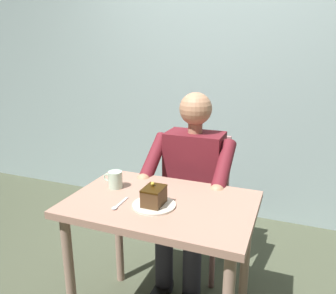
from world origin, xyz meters
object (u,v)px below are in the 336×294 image
Objects in this scene: cake_slice at (154,196)px; seated_person at (190,186)px; coffee_cup at (115,179)px; dining_table at (161,222)px; chair at (198,195)px; dessert_spoon at (118,205)px.

seated_person is at bearing -90.98° from cake_slice.
coffee_cup is at bearing -24.07° from cake_slice.
dining_table is 0.75× the size of seated_person.
cake_slice is at bearing 89.26° from chair.
coffee_cup reaches higher than dining_table.
cake_slice is 0.31m from coffee_cup.
coffee_cup is (0.29, -0.06, 0.16)m from dining_table.
coffee_cup is (0.29, -0.13, -0.01)m from cake_slice.
seated_person reaches higher than dessert_spoon.
chair is 0.72m from coffee_cup.
chair is at bearing -102.29° from dessert_spoon.
dessert_spoon is (0.17, 0.78, 0.25)m from chair.
dining_table is at bearing 168.20° from coffee_cup.
chair reaches higher than dining_table.
dessert_spoon is (0.16, 0.06, -0.05)m from cake_slice.
dessert_spoon is (0.17, 0.60, 0.11)m from seated_person.
cake_slice is 0.18m from dessert_spoon.
cake_slice reaches higher than dessert_spoon.
seated_person is at bearing -105.71° from dessert_spoon.
seated_person is 0.53m from coffee_cup.
dining_table is 0.18m from cake_slice.
seated_person reaches higher than chair.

